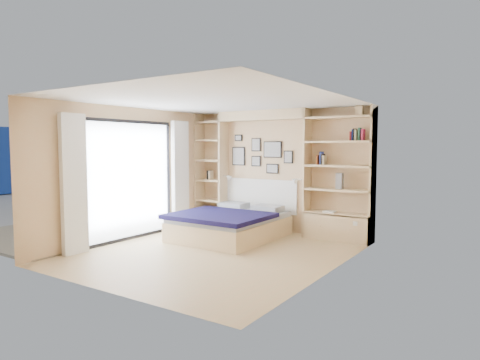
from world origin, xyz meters
The scene contains 9 objects.
ground centered at (0.00, 0.00, 0.00)m, with size 4.50×4.50×0.00m, color tan.
room_shell centered at (-0.39, 1.52, 1.08)m, with size 4.50×4.50×4.50m.
bed centered at (-0.45, 1.12, 0.28)m, with size 1.74×2.20×1.07m.
photo_gallery centered at (-0.45, 2.22, 1.60)m, with size 1.48×0.02×0.82m.
reading_lamps centered at (-0.30, 2.00, 1.10)m, with size 1.92×0.12×0.15m.
shelf_decor centered at (1.21, 2.07, 1.72)m, with size 3.53×0.23×2.03m.
deck centered at (-3.60, 0.00, 0.00)m, with size 3.20×4.00×0.05m, color #756A56.
deck_chair centered at (-2.85, 1.13, 0.35)m, with size 0.65×0.83×0.73m.
shipping_container centered at (-12.88, 3.69, 1.24)m, with size 2.39×5.97×2.49m, color navy.
Camera 1 is at (4.19, -5.59, 1.77)m, focal length 32.00 mm.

